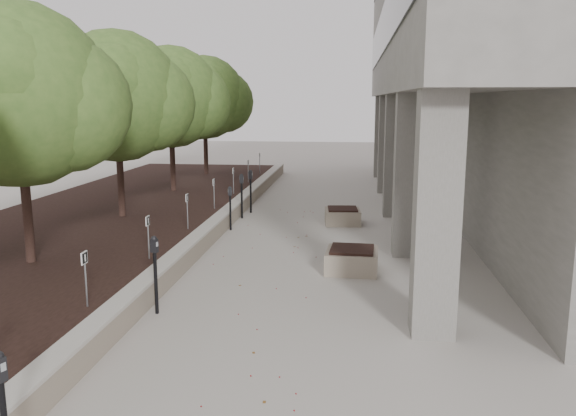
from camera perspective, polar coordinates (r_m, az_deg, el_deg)
The scene contains 21 objects.
ground at distance 9.41m, azimuth -6.93°, elevation -13.49°, with size 90.00×90.00×0.00m, color #AFA9A1.
retaining_wall at distance 18.13m, azimuth -5.99°, elevation -0.83°, with size 0.39×26.00×0.50m, color tan, non-canonical shape.
planting_bed at distance 19.27m, azimuth -16.72°, elevation -0.70°, with size 7.00×26.00×0.40m, color black.
crabapple_tree_2 at distance 13.28m, azimuth -24.79°, elevation 6.58°, with size 4.60×4.00×5.44m, color #3E6125, non-canonical shape.
crabapple_tree_3 at distance 17.74m, azimuth -16.40°, elevation 7.90°, with size 4.60×4.00×5.44m, color #3E6125, non-canonical shape.
crabapple_tree_4 at distance 22.43m, azimuth -11.42°, elevation 8.60°, with size 4.60×4.00×5.44m, color #3E6125, non-canonical shape.
crabapple_tree_5 at distance 27.23m, azimuth -8.17°, elevation 9.02°, with size 4.60×4.00×5.44m, color #3E6125, non-canonical shape.
parking_sign_2 at distance 10.32m, azimuth -19.27°, elevation -6.63°, with size 0.04×0.22×0.96m, color black, non-canonical shape.
parking_sign_3 at distance 12.98m, azimuth -13.56°, elevation -2.83°, with size 0.04×0.22×0.96m, color black, non-canonical shape.
parking_sign_4 at distance 15.77m, azimuth -9.86°, elevation -0.33°, with size 0.04×0.22×0.96m, color black, non-canonical shape.
parking_sign_5 at distance 18.62m, azimuth -7.28°, elevation 1.41°, with size 0.04×0.22×0.96m, color black, non-canonical shape.
parking_sign_6 at distance 21.51m, azimuth -5.38°, elevation 2.69°, with size 0.04×0.22×0.96m, color black, non-canonical shape.
parking_sign_7 at distance 24.43m, azimuth -3.94°, elevation 3.66°, with size 0.04×0.22×0.96m, color black, non-canonical shape.
parking_sign_8 at distance 27.37m, azimuth -2.80°, elevation 4.42°, with size 0.04×0.22×0.96m, color black, non-canonical shape.
parking_meter_2 at distance 10.76m, azimuth -12.89°, elevation -6.44°, with size 0.14×0.10×1.45m, color black, non-canonical shape.
parking_meter_3 at distance 17.24m, azimuth -5.69°, elevation -0.03°, with size 0.13×0.09×1.32m, color black, non-canonical shape.
parking_meter_4 at distance 18.93m, azimuth -4.57°, elevation 1.17°, with size 0.15×0.10×1.47m, color black, non-canonical shape.
parking_meter_5 at distance 19.85m, azimuth -3.69°, elevation 1.65°, with size 0.15×0.10×1.49m, color black, non-canonical shape.
planter_front at distance 13.24m, azimuth 6.30°, elevation -5.06°, with size 1.15×1.15×0.54m, color tan, non-canonical shape.
planter_back at distance 18.20m, azimuth 5.38°, elevation -0.77°, with size 1.08×1.08×0.50m, color tan, non-canonical shape.
berry_scatter at distance 14.05m, azimuth -2.60°, elevation -5.17°, with size 3.30×14.10×0.02m, color maroon, non-canonical shape.
Camera 1 is at (2.07, -8.34, 3.84)m, focal length 36.17 mm.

